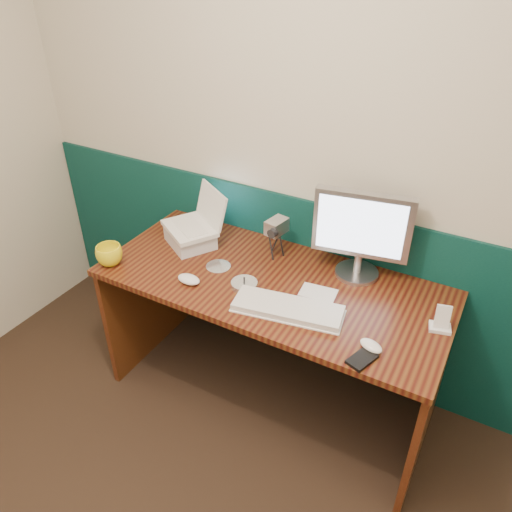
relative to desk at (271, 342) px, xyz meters
The scene contains 18 objects.
back_wall 0.96m from the desk, 74.92° to the left, with size 3.50×0.04×2.50m, color beige.
wainscot 0.39m from the desk, 74.43° to the left, with size 3.48×0.02×1.00m, color #062D2E.
desk is the anchor object (origin of this frame).
laptop_riser 0.66m from the desk, behind, with size 0.23×0.20×0.08m, color silver.
laptop 0.77m from the desk, behind, with size 0.27×0.21×0.22m, color white, non-canonical shape.
monitor 0.71m from the desk, 36.63° to the left, with size 0.43×0.12×0.43m, color #AEAEB3, non-canonical shape.
keyboard 0.45m from the desk, 45.64° to the right, with size 0.46×0.15×0.03m, color silver.
mouse_right 0.69m from the desk, 21.51° to the right, with size 0.10×0.06×0.03m, color silver.
mouse_left 0.55m from the desk, 148.66° to the right, with size 0.11×0.07×0.04m, color white.
mug 0.89m from the desk, 161.18° to the right, with size 0.12×0.12×0.10m, color yellow.
camcorder 0.52m from the desk, 112.18° to the left, with size 0.09×0.14×0.21m, color #BCBBC1, non-canonical shape.
cd_spindle 0.41m from the desk, 131.32° to the right, with size 0.12×0.12×0.02m, color silver.
cd_loose_a 0.47m from the desk, behind, with size 0.12×0.12×0.00m, color silver.
pen 0.46m from the desk, 21.62° to the right, with size 0.01×0.01×0.13m, color black.
papers 0.44m from the desk, ahead, with size 0.16×0.11×0.00m, color silver.
dock 0.83m from the desk, ahead, with size 0.08×0.06×0.02m, color white.
music_player 0.86m from the desk, ahead, with size 0.06×0.01×0.10m, color white.
pda 0.71m from the desk, 28.53° to the right, with size 0.07×0.12×0.01m, color black.
Camera 1 is at (0.73, -0.27, 2.09)m, focal length 35.00 mm.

